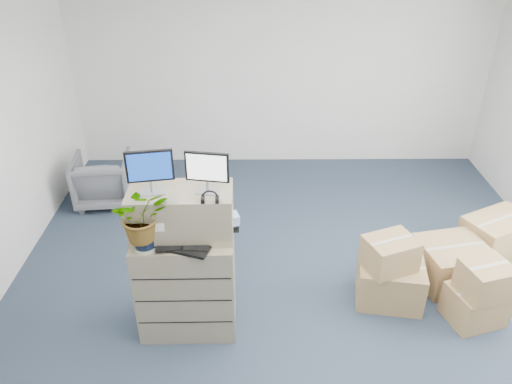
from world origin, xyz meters
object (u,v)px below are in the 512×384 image
(keyboard, at_px, (182,246))
(potted_plant, at_px, (142,221))
(water_bottle, at_px, (195,219))
(monitor_left, at_px, (150,169))
(filing_cabinet_lower, at_px, (187,282))
(office_chair, at_px, (103,177))
(monitor_right, at_px, (207,170))

(keyboard, relative_size, potted_plant, 0.83)
(water_bottle, relative_size, potted_plant, 0.45)
(keyboard, bearing_deg, monitor_left, 161.38)
(water_bottle, bearing_deg, filing_cabinet_lower, -139.99)
(monitor_left, distance_m, potted_plant, 0.43)
(water_bottle, height_order, office_chair, water_bottle)
(potted_plant, xyz_separation_m, office_chair, (-1.08, 2.43, -0.92))
(keyboard, bearing_deg, filing_cabinet_lower, 112.53)
(monitor_left, bearing_deg, keyboard, -47.49)
(monitor_right, relative_size, keyboard, 0.74)
(monitor_left, height_order, office_chair, monitor_left)
(filing_cabinet_lower, xyz_separation_m, monitor_right, (0.24, 0.03, 1.14))
(keyboard, height_order, potted_plant, potted_plant)
(filing_cabinet_lower, relative_size, water_bottle, 3.89)
(water_bottle, xyz_separation_m, potted_plant, (-0.40, -0.23, 0.13))
(keyboard, bearing_deg, office_chair, 138.72)
(monitor_right, xyz_separation_m, water_bottle, (-0.14, 0.06, -0.51))
(water_bottle, distance_m, potted_plant, 0.48)
(monitor_right, height_order, keyboard, monitor_right)
(monitor_left, relative_size, monitor_right, 1.06)
(monitor_right, distance_m, office_chair, 3.06)
(filing_cabinet_lower, xyz_separation_m, potted_plant, (-0.29, -0.14, 0.77))
(monitor_left, relative_size, potted_plant, 0.65)
(monitor_left, height_order, keyboard, monitor_left)
(filing_cabinet_lower, relative_size, potted_plant, 1.73)
(water_bottle, bearing_deg, monitor_right, -21.93)
(filing_cabinet_lower, distance_m, keyboard, 0.54)
(filing_cabinet_lower, bearing_deg, office_chair, 120.49)
(monitor_left, xyz_separation_m, water_bottle, (0.32, 0.06, -0.52))
(filing_cabinet_lower, xyz_separation_m, office_chair, (-1.38, 2.28, -0.14))
(monitor_right, distance_m, potted_plant, 0.67)
(monitor_left, bearing_deg, water_bottle, 0.79)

